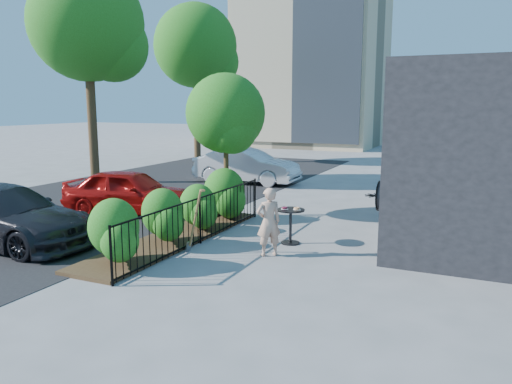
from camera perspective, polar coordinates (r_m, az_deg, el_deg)
The scene contains 14 objects.
ground at distance 10.88m, azimuth 0.50°, elevation -6.79°, with size 120.00×120.00×0.00m, color gray.
fence at distance 11.41m, azimuth -6.41°, elevation -3.15°, with size 0.05×6.05×1.10m.
planting_bed at distance 11.90m, azimuth -9.27°, elevation -5.25°, with size 1.30×6.00×0.08m, color #382616.
shrubs at distance 11.77m, azimuth -8.68°, elevation -2.09°, with size 1.10×5.60×1.24m.
patio_tree at distance 13.88m, azimuth -3.34°, elevation 8.42°, with size 2.20×2.20×3.94m.
street at distance 17.11m, azimuth -17.12°, elevation -1.02°, with size 9.00×30.00×0.01m, color black.
street_tree_near at distance 21.17m, azimuth -18.68°, elevation 17.02°, with size 4.40×4.40×8.28m.
street_tree_far at distance 27.56m, azimuth -6.86°, elevation 15.70°, with size 4.40×4.40×8.28m.
cafe_table at distance 11.36m, azimuth 3.98°, elevation -3.20°, with size 0.64×0.64×0.85m.
woman at distance 10.40m, azimuth 1.46°, elevation -3.44°, with size 0.53×0.35×1.45m, color tan.
shovel at distance 10.72m, azimuth -7.11°, elevation -3.65°, with size 0.48×0.19×1.43m.
car_red at distance 14.84m, azimuth -14.23°, elevation 0.04°, with size 1.55×3.84×1.31m, color #A3100D.
car_silver at distance 20.07m, azimuth -1.08°, elevation 3.00°, with size 1.48×4.25×1.40m, color silver.
car_darkgrey at distance 12.65m, azimuth -26.90°, elevation -2.39°, with size 1.87×4.59×1.33m, color black.
Camera 1 is at (4.23, -9.52, 3.14)m, focal length 35.00 mm.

